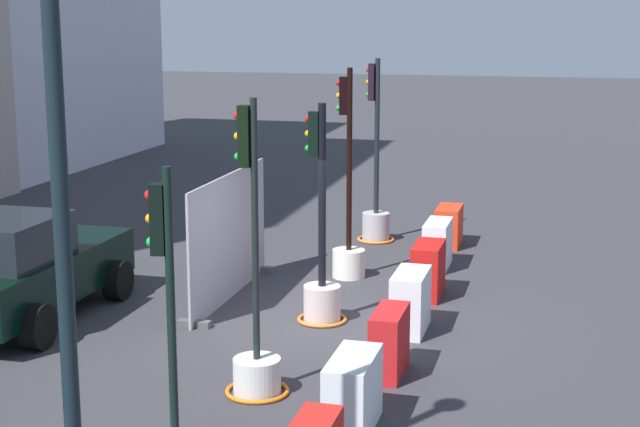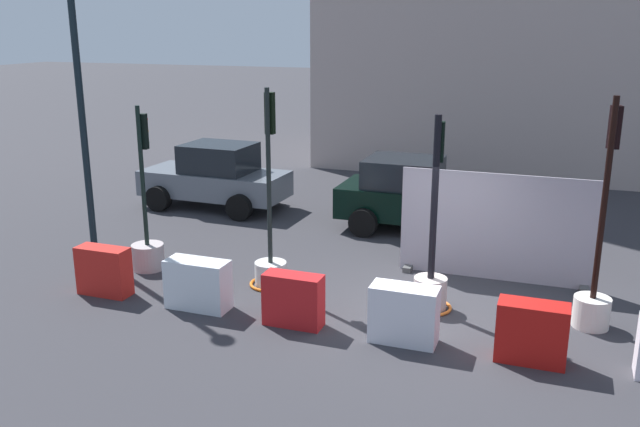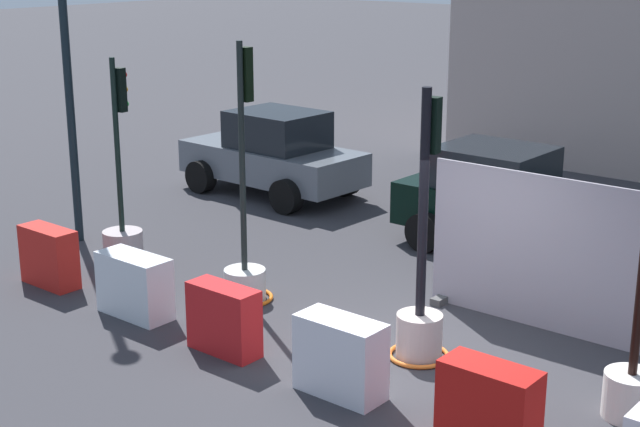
% 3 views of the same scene
% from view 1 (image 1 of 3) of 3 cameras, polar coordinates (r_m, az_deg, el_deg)
% --- Properties ---
extents(ground_plane, '(120.00, 120.00, 0.00)m').
position_cam_1_polar(ground_plane, '(15.00, 0.34, -6.41)').
color(ground_plane, '#343339').
extents(traffic_light_1, '(0.80, 0.80, 3.67)m').
position_cam_1_polar(traffic_light_1, '(12.19, -3.75, -7.70)').
color(traffic_light_1, silver).
rests_on(traffic_light_1, ground_plane).
extents(traffic_light_2, '(0.77, 0.77, 3.34)m').
position_cam_1_polar(traffic_light_2, '(14.92, 0.08, -3.84)').
color(traffic_light_2, beige).
rests_on(traffic_light_2, ground_plane).
extents(traffic_light_3, '(0.58, 0.58, 3.72)m').
position_cam_1_polar(traffic_light_3, '(17.38, 1.66, -1.29)').
color(traffic_light_3, silver).
rests_on(traffic_light_3, ground_plane).
extents(traffic_light_4, '(0.77, 0.77, 3.75)m').
position_cam_1_polar(traffic_light_4, '(20.20, 3.26, 0.30)').
color(traffic_light_4, '#B0A6AA').
rests_on(traffic_light_4, ground_plane).
extents(construction_barrier_1, '(1.10, 0.48, 0.86)m').
position_cam_1_polar(construction_barrier_1, '(11.24, 1.92, -10.41)').
color(construction_barrier_1, silver).
rests_on(construction_barrier_1, ground_plane).
extents(construction_barrier_2, '(0.97, 0.39, 0.87)m').
position_cam_1_polar(construction_barrier_2, '(12.87, 4.05, -7.50)').
color(construction_barrier_2, red).
rests_on(construction_barrier_2, ground_plane).
extents(construction_barrier_3, '(1.04, 0.48, 0.90)m').
position_cam_1_polar(construction_barrier_3, '(14.57, 5.29, -5.14)').
color(construction_barrier_3, silver).
rests_on(construction_barrier_3, ground_plane).
extents(construction_barrier_4, '(1.00, 0.46, 0.90)m').
position_cam_1_polar(construction_barrier_4, '(16.36, 6.30, -3.30)').
color(construction_barrier_4, red).
rests_on(construction_barrier_4, ground_plane).
extents(construction_barrier_5, '(1.06, 0.44, 0.87)m').
position_cam_1_polar(construction_barrier_5, '(18.22, 6.85, -1.81)').
color(construction_barrier_5, white).
rests_on(construction_barrier_5, ground_plane).
extents(construction_barrier_6, '(0.97, 0.48, 0.80)m').
position_cam_1_polar(construction_barrier_6, '(19.97, 7.51, -0.74)').
color(construction_barrier_6, red).
rests_on(construction_barrier_6, ground_plane).
extents(car_black_sedan, '(4.05, 2.17, 1.70)m').
position_cam_1_polar(car_black_sedan, '(15.60, -17.08, -3.06)').
color(car_black_sedan, black).
rests_on(car_black_sedan, ground_plane).
extents(street_lamp_post, '(0.36, 0.36, 6.47)m').
position_cam_1_polar(street_lamp_post, '(7.82, -15.17, 6.29)').
color(street_lamp_post, black).
rests_on(street_lamp_post, ground_plane).
extents(site_fence_panel, '(3.64, 0.50, 2.07)m').
position_cam_1_polar(site_fence_panel, '(16.17, -5.29, -1.50)').
color(site_fence_panel, '#9E98A6').
rests_on(site_fence_panel, ground_plane).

